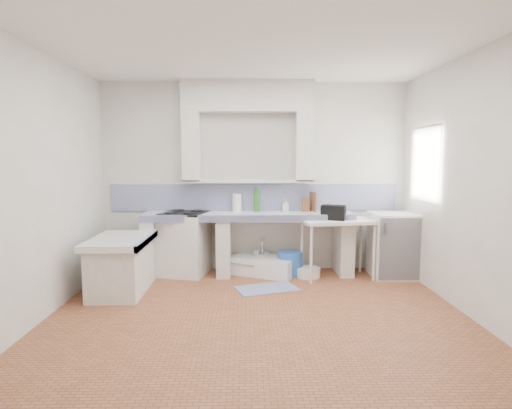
{
  "coord_description": "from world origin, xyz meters",
  "views": [
    {
      "loc": [
        -0.12,
        -4.31,
        1.68
      ],
      "look_at": [
        0.0,
        1.0,
        1.1
      ],
      "focal_mm": 29.53,
      "sensor_mm": 36.0,
      "label": 1
    }
  ],
  "objects_px": {
    "sink": "(263,266)",
    "side_table": "(337,249)",
    "fridge": "(392,245)",
    "stove": "(184,244)"
  },
  "relations": [
    {
      "from": "sink",
      "to": "side_table",
      "type": "distance_m",
      "value": 1.1
    },
    {
      "from": "side_table",
      "to": "fridge",
      "type": "relative_size",
      "value": 1.09
    },
    {
      "from": "stove",
      "to": "fridge",
      "type": "height_order",
      "value": "fridge"
    },
    {
      "from": "stove",
      "to": "side_table",
      "type": "distance_m",
      "value": 2.2
    },
    {
      "from": "sink",
      "to": "fridge",
      "type": "xyz_separation_m",
      "value": [
        1.84,
        -0.16,
        0.35
      ]
    },
    {
      "from": "sink",
      "to": "fridge",
      "type": "bearing_deg",
      "value": 19.23
    },
    {
      "from": "sink",
      "to": "side_table",
      "type": "relative_size",
      "value": 0.93
    },
    {
      "from": "stove",
      "to": "sink",
      "type": "relative_size",
      "value": 0.95
    },
    {
      "from": "sink",
      "to": "side_table",
      "type": "height_order",
      "value": "side_table"
    },
    {
      "from": "stove",
      "to": "fridge",
      "type": "bearing_deg",
      "value": 9.58
    }
  ]
}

